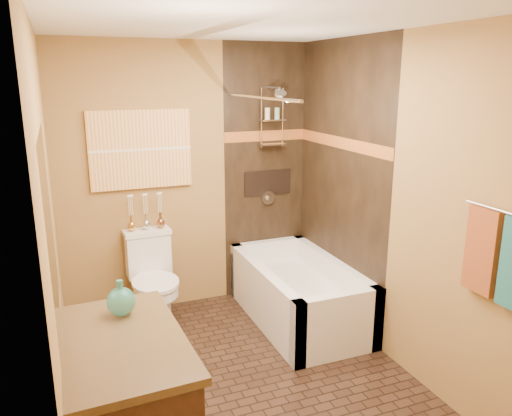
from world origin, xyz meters
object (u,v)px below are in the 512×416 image
vanity (125,415)px  toilet (153,279)px  bathtub (298,297)px  sunset_painting (141,150)px

vanity → toilet: bearing=72.9°
bathtub → vanity: bearing=-140.8°
toilet → vanity: size_ratio=0.79×
bathtub → toilet: size_ratio=1.82×
bathtub → toilet: 1.33m
toilet → bathtub: bearing=-22.7°
sunset_painting → vanity: bearing=-102.9°
bathtub → vanity: vanity is taller
sunset_painting → toilet: 1.16m
sunset_painting → vanity: size_ratio=0.87×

